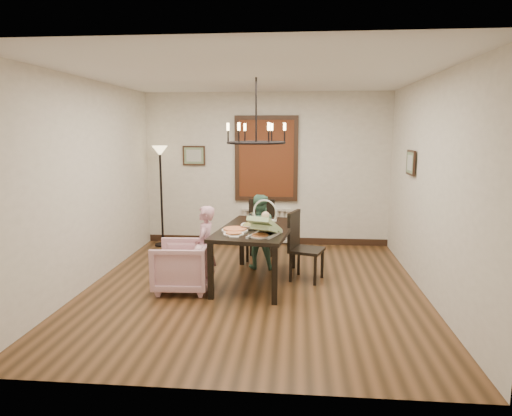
% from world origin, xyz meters
% --- Properties ---
extents(room_shell, '(4.51, 5.00, 2.81)m').
position_xyz_m(room_shell, '(0.00, 0.37, 1.40)').
color(room_shell, brown).
rests_on(room_shell, ground).
extents(dining_table, '(1.15, 1.78, 0.78)m').
position_xyz_m(dining_table, '(0.02, 0.25, 0.70)').
color(dining_table, black).
rests_on(dining_table, room_shell).
extents(chair_far, '(0.47, 0.47, 0.99)m').
position_xyz_m(chair_far, '(-0.03, 1.40, 0.50)').
color(chair_far, black).
rests_on(chair_far, room_shell).
extents(chair_right, '(0.55, 0.55, 0.99)m').
position_xyz_m(chair_right, '(0.72, 0.40, 0.50)').
color(chair_right, black).
rests_on(chair_right, room_shell).
extents(armchair, '(0.76, 0.75, 0.66)m').
position_xyz_m(armchair, '(-0.94, -0.17, 0.33)').
color(armchair, '#EBB3C4').
rests_on(armchair, room_shell).
extents(elderly_woman, '(0.25, 0.36, 0.94)m').
position_xyz_m(elderly_woman, '(-0.64, -0.09, 0.47)').
color(elderly_woman, '#C98E9E').
rests_on(elderly_woman, room_shell).
extents(seated_man, '(0.49, 0.39, 0.96)m').
position_xyz_m(seated_man, '(-0.01, 0.93, 0.48)').
color(seated_man, '#4B7E62').
rests_on(seated_man, room_shell).
extents(baby_bouncer, '(0.51, 0.58, 0.32)m').
position_xyz_m(baby_bouncer, '(0.17, -0.23, 0.94)').
color(baby_bouncer, '#BADF99').
rests_on(baby_bouncer, dining_table).
extents(salad_bowl, '(0.32, 0.32, 0.08)m').
position_xyz_m(salad_bowl, '(-0.05, 0.15, 0.82)').
color(salad_bowl, white).
rests_on(salad_bowl, dining_table).
extents(pizza_platter, '(0.36, 0.36, 0.04)m').
position_xyz_m(pizza_platter, '(-0.25, 0.00, 0.80)').
color(pizza_platter, tan).
rests_on(pizza_platter, dining_table).
extents(drinking_glass, '(0.07, 0.07, 0.15)m').
position_xyz_m(drinking_glass, '(0.15, 0.41, 0.86)').
color(drinking_glass, silver).
rests_on(drinking_glass, dining_table).
extents(window_blinds, '(1.00, 0.03, 1.40)m').
position_xyz_m(window_blinds, '(0.00, 2.46, 1.60)').
color(window_blinds, '#602013').
rests_on(window_blinds, room_shell).
extents(radiator, '(0.92, 0.12, 0.62)m').
position_xyz_m(radiator, '(0.00, 2.48, 0.35)').
color(radiator, silver).
rests_on(radiator, room_shell).
extents(picture_back, '(0.42, 0.03, 0.36)m').
position_xyz_m(picture_back, '(-1.35, 2.47, 1.65)').
color(picture_back, black).
rests_on(picture_back, room_shell).
extents(picture_right, '(0.03, 0.42, 0.36)m').
position_xyz_m(picture_right, '(2.21, 0.90, 1.65)').
color(picture_right, black).
rests_on(picture_right, room_shell).
extents(floor_lamp, '(0.30, 0.30, 1.80)m').
position_xyz_m(floor_lamp, '(-1.90, 2.15, 0.90)').
color(floor_lamp, black).
rests_on(floor_lamp, room_shell).
extents(chandelier, '(0.80, 0.80, 0.04)m').
position_xyz_m(chandelier, '(0.02, 0.25, 1.95)').
color(chandelier, black).
rests_on(chandelier, room_shell).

